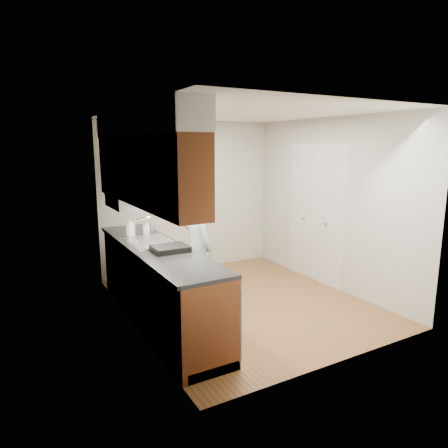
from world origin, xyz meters
The scene contains 14 objects.
floor centered at (0.00, 0.00, 0.00)m, with size 3.50×3.50×0.00m, color brown.
ceiling centered at (0.00, 0.00, 2.50)m, with size 3.50×3.50×0.00m, color white.
wall_left centered at (-1.50, 0.00, 1.25)m, with size 0.02×3.50×2.50m, color beige.
wall_right centered at (1.50, 0.00, 1.25)m, with size 0.02×3.50×2.50m, color beige.
wall_back centered at (0.00, 1.75, 1.25)m, with size 3.00×0.02×2.50m, color beige.
counter centered at (-1.20, 0.00, 0.49)m, with size 0.64×2.80×1.30m.
upper_cabinets centered at (-1.33, 0.05, 1.95)m, with size 0.47×2.80×1.21m.
closet_door centered at (1.49, 0.30, 1.02)m, with size 0.02×1.22×2.05m, color white.
floor_mat centered at (-0.57, 0.26, 0.01)m, with size 0.51×0.86×0.02m, color #58585A.
person centered at (-0.57, 0.26, 0.92)m, with size 0.64×0.42×1.80m, color #9EBAC0.
soap_bottle_a centered at (-1.35, 0.60, 1.08)m, with size 0.11×0.11×0.27m, color white.
soap_bottle_b centered at (-1.10, 0.69, 1.03)m, with size 0.08×0.09×0.19m, color white.
steel_can centered at (-1.01, 0.74, 1.00)m, with size 0.06×0.06×0.12m, color #A5A5AA.
dish_rack centered at (-1.15, -0.29, 0.97)m, with size 0.39×0.32×0.06m, color black.
Camera 1 is at (-2.72, -4.34, 2.09)m, focal length 32.00 mm.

